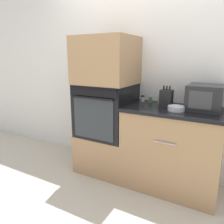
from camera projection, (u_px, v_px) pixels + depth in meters
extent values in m
plane|color=beige|center=(119.00, 186.00, 2.52)|extent=(12.00, 12.00, 0.00)
cube|color=silver|center=(142.00, 73.00, 2.75)|extent=(8.00, 0.05, 2.50)
cube|color=#A87F56|center=(107.00, 151.00, 2.87)|extent=(0.67, 0.60, 0.48)
cube|color=black|center=(106.00, 110.00, 2.74)|extent=(0.65, 0.59, 0.65)
cube|color=black|center=(93.00, 92.00, 2.42)|extent=(0.62, 0.01, 0.11)
cube|color=#3FBFF2|center=(92.00, 92.00, 2.41)|extent=(0.09, 0.00, 0.03)
cube|color=#282D33|center=(93.00, 119.00, 2.49)|extent=(0.53, 0.01, 0.48)
cylinder|color=black|center=(91.00, 98.00, 2.41)|extent=(0.55, 0.02, 0.02)
cube|color=#A87F56|center=(106.00, 61.00, 2.59)|extent=(0.67, 0.60, 0.55)
cube|color=#A87F56|center=(172.00, 150.00, 2.43)|extent=(1.01, 0.60, 0.88)
cube|color=black|center=(174.00, 110.00, 2.32)|extent=(1.03, 0.63, 0.03)
cylinder|color=#B7B7BC|center=(165.00, 143.00, 2.12)|extent=(0.22, 0.01, 0.01)
cube|color=#232326|center=(205.00, 97.00, 2.22)|extent=(0.34, 0.37, 0.26)
cube|color=#3D3D3F|center=(200.00, 100.00, 2.07)|extent=(0.21, 0.01, 0.17)
cube|color=black|center=(166.00, 98.00, 2.38)|extent=(0.13, 0.11, 0.18)
cylinder|color=black|center=(164.00, 88.00, 2.37)|extent=(0.02, 0.02, 0.04)
cylinder|color=black|center=(167.00, 88.00, 2.35)|extent=(0.02, 0.02, 0.04)
cylinder|color=black|center=(170.00, 88.00, 2.34)|extent=(0.02, 0.02, 0.04)
cylinder|color=silver|center=(176.00, 108.00, 2.20)|extent=(0.17, 0.17, 0.05)
cylinder|color=silver|center=(160.00, 100.00, 2.52)|extent=(0.05, 0.05, 0.09)
cylinder|color=#B7B7BC|center=(160.00, 95.00, 2.50)|extent=(0.05, 0.05, 0.02)
cylinder|color=#427047|center=(161.00, 99.00, 2.62)|extent=(0.04, 0.04, 0.07)
cylinder|color=#B7B7BC|center=(161.00, 95.00, 2.61)|extent=(0.04, 0.04, 0.02)
cylinder|color=silver|center=(143.00, 99.00, 2.66)|extent=(0.04, 0.04, 0.06)
cylinder|color=black|center=(143.00, 96.00, 2.65)|extent=(0.04, 0.04, 0.02)
cylinder|color=#427047|center=(150.00, 100.00, 2.59)|extent=(0.04, 0.04, 0.07)
cylinder|color=#B7B7BC|center=(150.00, 96.00, 2.58)|extent=(0.04, 0.04, 0.02)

